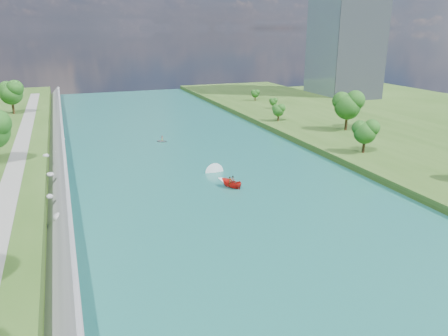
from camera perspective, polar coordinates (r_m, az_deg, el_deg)
name	(u,v)px	position (r m, az deg, el deg)	size (l,w,h in m)	color
ground	(247,216)	(64.80, 2.96, -6.22)	(260.00, 260.00, 0.00)	#2D5119
river_water	(205,175)	(82.25, -2.56, -0.87)	(55.00, 240.00, 0.10)	#185D5A
berm_east	(413,147)	(107.40, 23.45, 2.51)	(44.00, 240.00, 1.50)	#2D5119
riprap_bank	(58,184)	(77.30, -20.89, -1.94)	(4.98, 236.00, 4.08)	slate
riverside_path	(13,177)	(78.11, -25.90, -1.02)	(3.00, 200.00, 0.10)	gray
office_tower	(347,18)	(183.24, 15.80, 18.30)	(22.00, 22.00, 60.00)	gray
trees_east	(445,145)	(86.54, 26.85, 2.68)	(17.80, 133.18, 11.76)	#1B5416
motorboat	(228,181)	(76.58, 0.56, -1.70)	(3.60, 18.96, 2.16)	red
raft	(162,141)	(106.82, -8.08, 3.57)	(3.08, 2.93, 1.52)	gray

